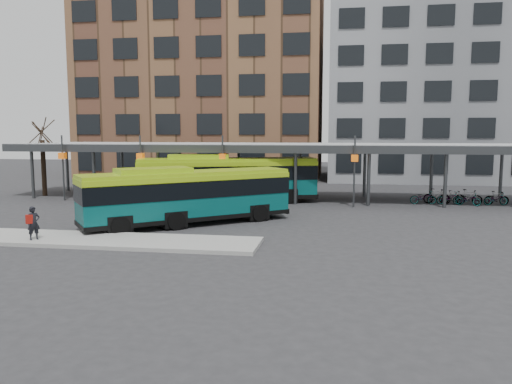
# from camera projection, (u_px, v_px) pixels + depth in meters

# --- Properties ---
(ground) EXTENTS (120.00, 120.00, 0.00)m
(ground) POSITION_uv_depth(u_px,v_px,m) (238.00, 233.00, 24.98)
(ground) COLOR #28282B
(ground) RESTS_ON ground
(boarding_island) EXTENTS (14.00, 3.00, 0.18)m
(boarding_island) POSITION_uv_depth(u_px,v_px,m) (108.00, 240.00, 22.89)
(boarding_island) COLOR gray
(boarding_island) RESTS_ON ground
(canopy) EXTENTS (40.00, 6.53, 4.80)m
(canopy) POSITION_uv_depth(u_px,v_px,m) (271.00, 147.00, 37.13)
(canopy) COLOR #999B9E
(canopy) RESTS_ON ground
(tree) EXTENTS (1.64, 1.64, 5.60)m
(tree) POSITION_uv_depth(u_px,v_px,m) (44.00, 165.00, 39.28)
(tree) COLOR black
(tree) RESTS_ON ground
(building_brick) EXTENTS (26.00, 14.00, 22.00)m
(building_brick) POSITION_uv_depth(u_px,v_px,m) (206.00, 79.00, 56.59)
(building_brick) COLOR brown
(building_brick) RESTS_ON ground
(building_grey) EXTENTS (24.00, 14.00, 20.00)m
(building_grey) POSITION_uv_depth(u_px,v_px,m) (445.00, 84.00, 52.63)
(building_grey) COLOR slate
(building_grey) RESTS_ON ground
(bus_front) EXTENTS (10.53, 9.10, 3.18)m
(bus_front) POSITION_uv_depth(u_px,v_px,m) (187.00, 195.00, 27.11)
(bus_front) COLOR #064A49
(bus_front) RESTS_ON ground
(bus_rear) EXTENTS (12.80, 6.24, 3.47)m
(bus_rear) POSITION_uv_depth(u_px,v_px,m) (227.00, 177.00, 35.56)
(bus_rear) COLOR #064A49
(bus_rear) RESTS_ON ground
(pedestrian) EXTENTS (0.64, 0.66, 1.52)m
(pedestrian) POSITION_uv_depth(u_px,v_px,m) (33.00, 223.00, 22.56)
(pedestrian) COLOR black
(pedestrian) RESTS_ON boarding_island
(bike_rack) EXTENTS (6.72, 1.53, 1.08)m
(bike_rack) POSITION_uv_depth(u_px,v_px,m) (459.00, 198.00, 34.70)
(bike_rack) COLOR slate
(bike_rack) RESTS_ON ground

